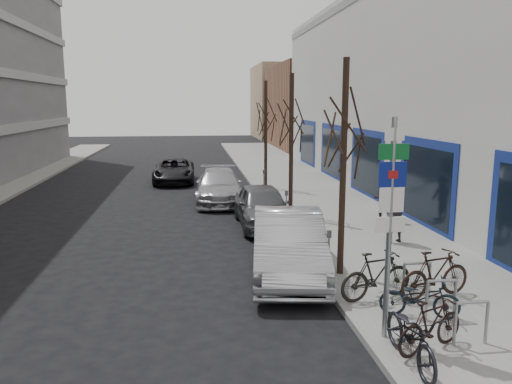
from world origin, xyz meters
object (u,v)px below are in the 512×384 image
object	(u,v)px
parked_car_mid	(262,206)
lane_car	(174,171)
meter_back	(264,181)
bike_mid_curb	(420,294)
bike_near_right	(431,325)
meter_mid	(286,205)
pedestrian_near	(395,212)
bike_far_inner	(435,274)
tree_near	(345,117)
parked_car_front	(288,244)
pedestrian_far	(384,199)
tree_mid	(292,112)
bike_near_left	(411,332)
highway_sign_pole	(390,216)
bike_mid_inner	(377,275)
parked_car_back	(219,186)
meter_front	(329,250)
bike_rack	(441,295)
tree_far	(266,109)

from	to	relation	value
parked_car_mid	lane_car	distance (m)	11.24
meter_back	bike_mid_curb	bearing A→B (deg)	-84.57
bike_near_right	bike_mid_curb	size ratio (longest dim) A/B	1.01
meter_mid	pedestrian_near	distance (m)	3.82
bike_near_right	bike_far_inner	xyz separation A→B (m)	(1.23, 2.27, 0.08)
tree_near	parked_car_front	size ratio (longest dim) A/B	1.09
parked_car_front	pedestrian_far	bearing A→B (deg)	55.29
tree_mid	bike_near_left	world-z (taller)	tree_mid
highway_sign_pole	parked_car_mid	world-z (taller)	highway_sign_pole
parked_car_mid	meter_mid	bearing A→B (deg)	-43.46
pedestrian_near	bike_near_right	bearing A→B (deg)	63.49
tree_near	bike_mid_inner	xyz separation A→B (m)	(0.29, -1.75, -3.40)
bike_far_inner	parked_car_mid	world-z (taller)	parked_car_mid
pedestrian_near	meter_back	bearing A→B (deg)	-78.65
highway_sign_pole	parked_car_back	distance (m)	14.17
meter_front	bike_mid_inner	size ratio (longest dim) A/B	0.69
meter_back	bike_rack	bearing A→B (deg)	-82.98
bike_rack	parked_car_back	world-z (taller)	parked_car_back
meter_back	bike_near_left	distance (m)	15.01
bike_mid_curb	parked_car_mid	world-z (taller)	parked_car_mid
meter_mid	parked_car_back	size ratio (longest dim) A/B	0.25
bike_mid_inner	parked_car_front	size ratio (longest dim) A/B	0.36
highway_sign_pole	tree_near	world-z (taller)	tree_near
tree_near	tree_mid	bearing A→B (deg)	90.00
tree_far	meter_front	distance (m)	13.88
bike_mid_inner	bike_far_inner	size ratio (longest dim) A/B	0.99
meter_mid	bike_far_inner	xyz separation A→B (m)	(2.05, -6.86, -0.20)
pedestrian_far	bike_near_left	bearing A→B (deg)	102.27
tree_far	bike_near_right	xyz separation A→B (m)	(0.37, -17.13, -3.47)
tree_mid	pedestrian_far	world-z (taller)	tree_mid
tree_near	bike_near_left	bearing A→B (deg)	-91.98
tree_near	highway_sign_pole	bearing A→B (deg)	-93.26
bike_near_left	parked_car_mid	world-z (taller)	parked_car_mid
bike_near_right	bike_mid_inner	bearing A→B (deg)	-22.26
tree_mid	parked_car_front	distance (m)	6.99
meter_mid	parked_car_mid	xyz separation A→B (m)	(-0.75, 0.68, -0.16)
bike_near_right	bike_far_inner	bearing A→B (deg)	-52.63
bike_rack	parked_car_back	size ratio (longest dim) A/B	0.45
bike_near_left	bike_far_inner	world-z (taller)	bike_near_left
meter_back	parked_car_mid	world-z (taller)	parked_car_mid
bike_rack	parked_car_back	xyz separation A→B (m)	(-3.71, 13.27, 0.07)
tree_far	meter_front	xyz separation A→B (m)	(-0.45, -13.50, -3.19)
highway_sign_pole	tree_near	distance (m)	3.88
lane_car	tree_mid	bearing A→B (deg)	-63.96
parked_car_mid	bike_mid_curb	bearing A→B (deg)	-77.77
bike_mid_inner	pedestrian_near	xyz separation A→B (m)	(2.20, 4.32, 0.39)
parked_car_mid	lane_car	bearing A→B (deg)	107.02
tree_mid	meter_mid	bearing A→B (deg)	-106.70
parked_car_front	pedestrian_near	xyz separation A→B (m)	(3.75, 2.12, 0.26)
bike_mid_inner	tree_near	bearing A→B (deg)	-5.33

